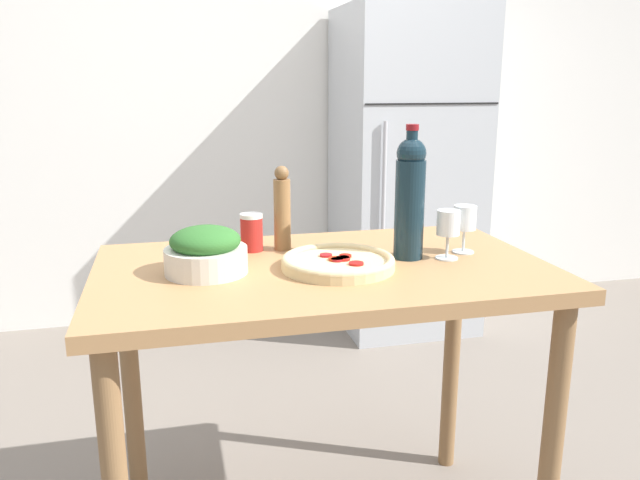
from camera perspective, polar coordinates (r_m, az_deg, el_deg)
wall_back at (r=3.63m, az=-7.76°, el=13.26°), size 6.40×0.08×2.60m
refrigerator at (r=3.50m, az=7.80°, el=6.13°), size 0.71×0.70×1.74m
prep_counter at (r=1.71m, az=0.29°, el=-6.27°), size 1.20×0.72×0.88m
wine_bottle at (r=1.72m, az=8.22°, el=4.03°), size 0.08×0.08×0.37m
wine_glass_near at (r=1.74m, az=11.64°, el=1.28°), size 0.06×0.06×0.14m
wine_glass_far at (r=1.82m, az=13.09°, el=1.72°), size 0.06×0.06×0.14m
pepper_mill at (r=1.80m, az=-3.48°, el=2.79°), size 0.05×0.05×0.25m
salad_bowl at (r=1.62m, az=-10.41°, el=-1.02°), size 0.21×0.21×0.12m
homemade_pizza at (r=1.64m, az=1.67°, el=-2.04°), size 0.30×0.30×0.03m
salt_canister at (r=1.81m, az=-6.27°, el=0.72°), size 0.07×0.07×0.11m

